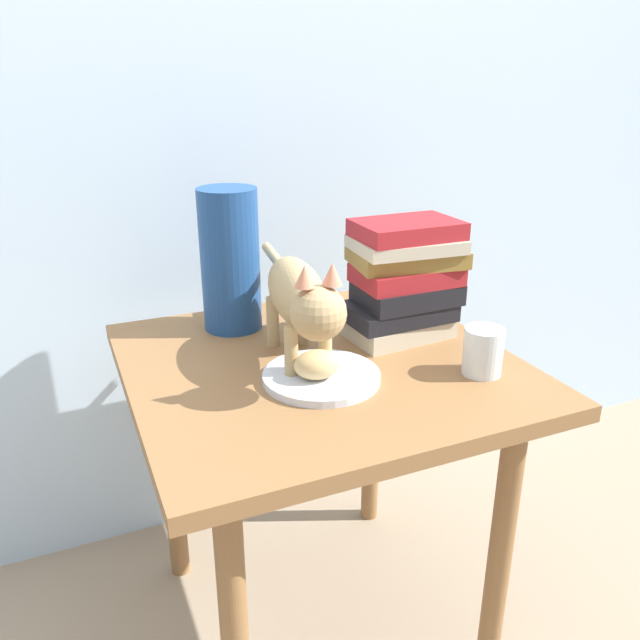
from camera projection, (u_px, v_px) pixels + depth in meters
ground_plane at (320, 613)px, 1.41m from camera, size 6.00×6.00×0.00m
back_panel at (237, 81)px, 1.40m from camera, size 4.00×0.04×2.20m
side_table at (320, 403)px, 1.21m from camera, size 0.69×0.68×0.62m
plate at (321, 377)px, 1.10m from camera, size 0.21×0.21×0.01m
bread_roll at (317, 365)px, 1.07m from camera, size 0.09×0.07×0.05m
cat at (300, 297)px, 1.11m from camera, size 0.13×0.48×0.23m
book_stack at (404, 279)px, 1.24m from camera, size 0.24×0.17×0.24m
green_vase at (230, 260)px, 1.28m from camera, size 0.12×0.12×0.29m
candle_jar at (483, 354)px, 1.11m from camera, size 0.07×0.07×0.08m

